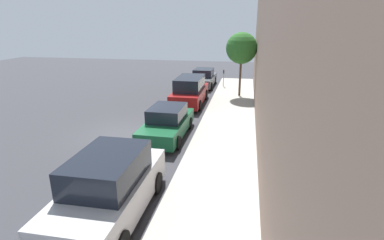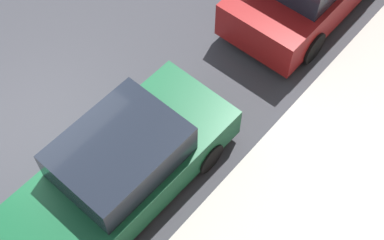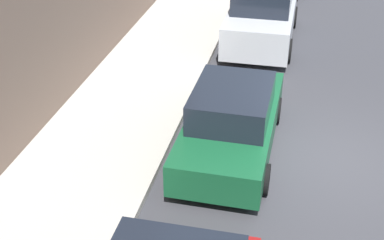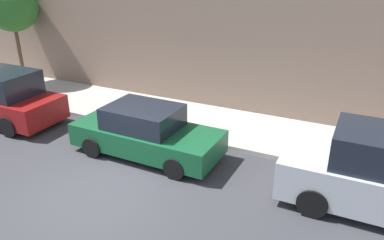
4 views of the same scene
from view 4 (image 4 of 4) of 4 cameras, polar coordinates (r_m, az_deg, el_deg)
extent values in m
plane|color=#38383D|center=(10.04, -13.35, -10.41)|extent=(60.00, 60.00, 0.00)
cube|color=#B2ADA3|center=(13.72, -0.34, 0.07)|extent=(3.02, 32.00, 0.15)
cylinder|color=black|center=(9.15, 17.88, -11.91)|extent=(0.22, 0.71, 0.71)
cylinder|color=black|center=(10.74, 19.51, -6.59)|extent=(0.22, 0.71, 0.71)
cube|color=#14512D|center=(11.29, -6.85, -2.68)|extent=(1.87, 4.53, 0.68)
cube|color=black|center=(11.07, -7.45, 0.50)|extent=(1.62, 2.12, 0.64)
cylinder|color=black|center=(11.57, -14.92, -4.05)|extent=(0.22, 0.62, 0.62)
cylinder|color=black|center=(12.76, -10.05, -0.98)|extent=(0.22, 0.62, 0.62)
cylinder|color=black|center=(10.12, -2.66, -7.36)|extent=(0.22, 0.62, 0.62)
cylinder|color=black|center=(11.46, 1.41, -3.49)|extent=(0.22, 0.62, 0.62)
cylinder|color=black|center=(13.82, -26.11, -0.96)|extent=(0.22, 0.71, 0.71)
cylinder|color=black|center=(14.88, -20.84, 1.54)|extent=(0.22, 0.71, 0.71)
cylinder|color=brown|center=(19.03, -24.77, 9.33)|extent=(0.16, 0.16, 2.89)
sphere|color=#2D6B28|center=(18.72, -25.84, 15.43)|extent=(2.25, 2.25, 2.25)
camera|label=1|loc=(14.52, 60.85, 11.98)|focal=28.00mm
camera|label=2|loc=(13.09, 13.81, 37.64)|focal=50.00mm
camera|label=3|loc=(17.11, -42.48, 21.31)|focal=50.00mm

